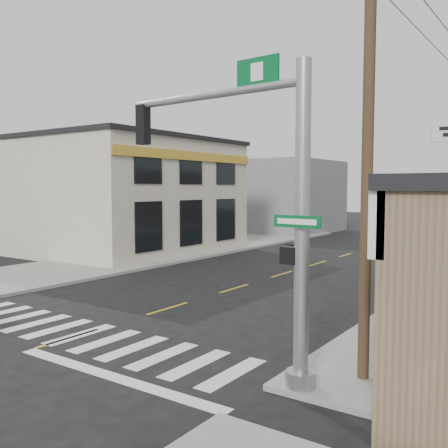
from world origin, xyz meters
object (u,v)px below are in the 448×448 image
Objects in this scene: traffic_signal_pole at (267,189)px; utility_pole_near at (367,155)px; fire_hydrant at (420,317)px; guide_sign at (403,253)px.

traffic_signal_pole is 2.10m from utility_pole_near.
fire_hydrant is at bearing 93.23° from utility_pole_near.
fire_hydrant is at bearing 75.38° from traffic_signal_pole.
fire_hydrant is 5.84m from utility_pole_near.
utility_pole_near is (1.62, 1.16, 0.68)m from traffic_signal_pole.
utility_pole_near reaches higher than traffic_signal_pole.
utility_pole_near is (-0.13, -4.11, 4.15)m from fire_hydrant.
guide_sign is 5.64m from utility_pole_near.
utility_pole_near reaches higher than fire_hydrant.
utility_pole_near is at bearing -91.78° from fire_hydrant.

